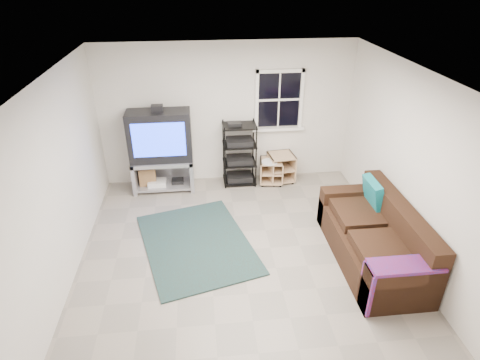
{
  "coord_description": "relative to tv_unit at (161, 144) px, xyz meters",
  "views": [
    {
      "loc": [
        -0.52,
        -4.68,
        3.76
      ],
      "look_at": [
        0.04,
        0.4,
        0.96
      ],
      "focal_mm": 30.0,
      "sensor_mm": 36.0,
      "label": 1
    }
  ],
  "objects": [
    {
      "name": "room",
      "position": [
        2.16,
        0.26,
        0.59
      ],
      "size": [
        4.6,
        4.62,
        4.6
      ],
      "color": "gray",
      "rests_on": "ground"
    },
    {
      "name": "tv_unit",
      "position": [
        0.0,
        0.0,
        0.0
      ],
      "size": [
        1.1,
        0.55,
        1.62
      ],
      "color": "#93939A",
      "rests_on": "ground"
    },
    {
      "name": "av_rack",
      "position": [
        1.42,
        0.05,
        -0.36
      ],
      "size": [
        0.61,
        0.44,
        1.22
      ],
      "color": "black",
      "rests_on": "ground"
    },
    {
      "name": "side_table_left",
      "position": [
        2.21,
        0.08,
        -0.59
      ],
      "size": [
        0.51,
        0.51,
        0.55
      ],
      "rotation": [
        0.0,
        0.0,
        0.11
      ],
      "color": "tan",
      "rests_on": "ground"
    },
    {
      "name": "side_table_right",
      "position": [
        2.02,
        0.01,
        -0.61
      ],
      "size": [
        0.48,
        0.48,
        0.49
      ],
      "rotation": [
        0.0,
        0.0,
        -0.14
      ],
      "color": "tan",
      "rests_on": "ground"
    },
    {
      "name": "sofa",
      "position": [
        3.06,
        -2.41,
        -0.55
      ],
      "size": [
        0.94,
        2.11,
        0.97
      ],
      "color": "black",
      "rests_on": "ground"
    },
    {
      "name": "shag_rug",
      "position": [
        0.57,
        -1.79,
        -0.87
      ],
      "size": [
        1.96,
        2.36,
        0.02
      ],
      "primitive_type": "cube",
      "rotation": [
        0.0,
        0.0,
        0.26
      ],
      "color": "black",
      "rests_on": "ground"
    },
    {
      "name": "paper_bag",
      "position": [
        -0.3,
        -0.0,
        -0.67
      ],
      "size": [
        0.32,
        0.22,
        0.43
      ],
      "primitive_type": "cube",
      "rotation": [
        0.0,
        0.0,
        0.1
      ],
      "color": "#936341",
      "rests_on": "ground"
    }
  ]
}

